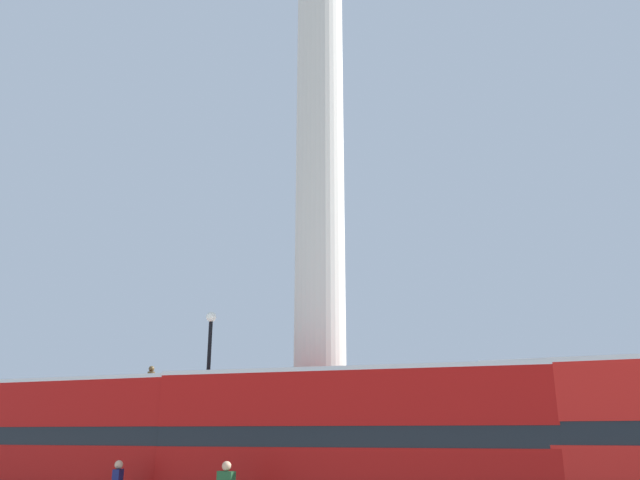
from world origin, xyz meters
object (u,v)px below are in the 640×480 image
bus_c (53,438)px  equestrian_statue (145,454)px  bus_a (352,438)px  monument_column (320,261)px  street_lamp (207,403)px

bus_c → equestrian_statue: 9.17m
equestrian_statue → bus_a: bearing=-21.6°
monument_column → street_lamp: (-3.51, -2.06, -5.42)m
monument_column → equestrian_statue: bearing=158.4°
equestrian_statue → street_lamp: street_lamp is taller
street_lamp → bus_c: bearing=-150.1°
bus_a → equestrian_statue: (-13.14, 8.41, -0.81)m
bus_c → equestrian_statue: (-2.62, 8.75, -0.79)m
monument_column → bus_c: bearing=-149.9°
equestrian_statue → bus_c: bearing=-62.3°
bus_a → bus_c: bearing=177.6°
bus_c → street_lamp: size_ratio=1.51×
monument_column → equestrian_statue: size_ratio=4.58×
monument_column → equestrian_statue: 13.49m
equestrian_statue → street_lamp: (6.99, -6.23, 1.95)m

